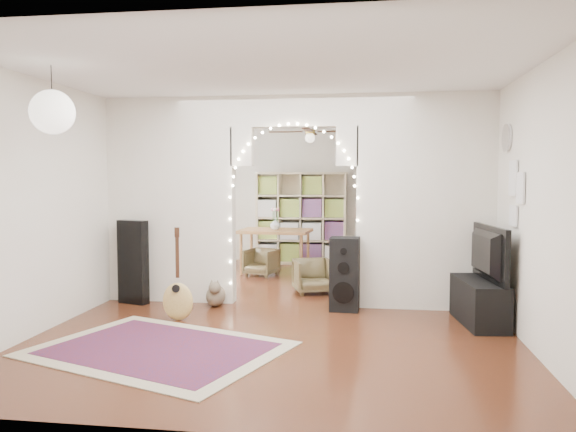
# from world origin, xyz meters

# --- Properties ---
(floor) EXTENTS (7.50, 7.50, 0.00)m
(floor) POSITION_xyz_m (0.00, 0.00, 0.00)
(floor) COLOR black
(floor) RESTS_ON ground
(ceiling) EXTENTS (5.00, 7.50, 0.02)m
(ceiling) POSITION_xyz_m (0.00, 0.00, 2.70)
(ceiling) COLOR white
(ceiling) RESTS_ON wall_back
(wall_back) EXTENTS (5.00, 0.02, 2.70)m
(wall_back) POSITION_xyz_m (0.00, 3.75, 1.35)
(wall_back) COLOR silver
(wall_back) RESTS_ON floor
(wall_front) EXTENTS (5.00, 0.02, 2.70)m
(wall_front) POSITION_xyz_m (0.00, -3.75, 1.35)
(wall_front) COLOR silver
(wall_front) RESTS_ON floor
(wall_left) EXTENTS (0.02, 7.50, 2.70)m
(wall_left) POSITION_xyz_m (-2.50, 0.00, 1.35)
(wall_left) COLOR silver
(wall_left) RESTS_ON floor
(wall_right) EXTENTS (0.02, 7.50, 2.70)m
(wall_right) POSITION_xyz_m (2.50, 0.00, 1.35)
(wall_right) COLOR silver
(wall_right) RESTS_ON floor
(divider_wall) EXTENTS (5.00, 0.20, 2.70)m
(divider_wall) POSITION_xyz_m (0.00, 0.00, 1.42)
(divider_wall) COLOR silver
(divider_wall) RESTS_ON floor
(fairy_lights) EXTENTS (1.64, 0.04, 1.60)m
(fairy_lights) POSITION_xyz_m (0.00, -0.13, 1.55)
(fairy_lights) COLOR #FFEABF
(fairy_lights) RESTS_ON divider_wall
(window) EXTENTS (0.04, 1.20, 1.40)m
(window) POSITION_xyz_m (-2.47, 1.80, 1.50)
(window) COLOR white
(window) RESTS_ON wall_left
(wall_clock) EXTENTS (0.03, 0.31, 0.31)m
(wall_clock) POSITION_xyz_m (2.48, -0.60, 2.10)
(wall_clock) COLOR white
(wall_clock) RESTS_ON wall_right
(picture_frames) EXTENTS (0.02, 0.50, 0.70)m
(picture_frames) POSITION_xyz_m (2.48, -1.00, 1.50)
(picture_frames) COLOR white
(picture_frames) RESTS_ON wall_right
(paper_lantern) EXTENTS (0.40, 0.40, 0.40)m
(paper_lantern) POSITION_xyz_m (-1.90, -2.40, 2.25)
(paper_lantern) COLOR white
(paper_lantern) RESTS_ON ceiling
(ceiling_fan) EXTENTS (1.10, 1.10, 0.30)m
(ceiling_fan) POSITION_xyz_m (0.00, 2.00, 2.40)
(ceiling_fan) COLOR gold
(ceiling_fan) RESTS_ON ceiling
(area_rug) EXTENTS (2.71, 2.37, 0.02)m
(area_rug) POSITION_xyz_m (-1.04, -2.11, 0.01)
(area_rug) COLOR maroon
(area_rug) RESTS_ON floor
(guitar_case) EXTENTS (0.44, 0.27, 1.10)m
(guitar_case) POSITION_xyz_m (-2.10, -0.25, 0.55)
(guitar_case) COLOR black
(guitar_case) RESTS_ON floor
(acoustic_guitar) EXTENTS (0.39, 0.22, 0.92)m
(acoustic_guitar) POSITION_xyz_m (-1.23, -1.02, 0.40)
(acoustic_guitar) COLOR #AF8D46
(acoustic_guitar) RESTS_ON floor
(tabby_cat) EXTENTS (0.31, 0.57, 0.37)m
(tabby_cat) POSITION_xyz_m (-0.98, -0.27, 0.15)
(tabby_cat) COLOR brown
(tabby_cat) RESTS_ON floor
(floor_speaker) EXTENTS (0.37, 0.34, 0.91)m
(floor_speaker) POSITION_xyz_m (0.67, -0.25, 0.46)
(floor_speaker) COLOR black
(floor_speaker) RESTS_ON floor
(media_console) EXTENTS (0.52, 1.04, 0.50)m
(media_console) POSITION_xyz_m (2.20, -0.70, 0.25)
(media_console) COLOR black
(media_console) RESTS_ON floor
(tv) EXTENTS (0.27, 1.08, 0.62)m
(tv) POSITION_xyz_m (2.20, -0.70, 0.81)
(tv) COLOR black
(tv) RESTS_ON media_console
(bookcase) EXTENTS (1.77, 0.83, 1.75)m
(bookcase) POSITION_xyz_m (-0.31, 3.50, 0.88)
(bookcase) COLOR beige
(bookcase) RESTS_ON floor
(dining_table) EXTENTS (1.25, 0.88, 0.76)m
(dining_table) POSITION_xyz_m (-0.63, 2.33, 0.68)
(dining_table) COLOR brown
(dining_table) RESTS_ON floor
(flower_vase) EXTENTS (0.20, 0.20, 0.19)m
(flower_vase) POSITION_xyz_m (-0.63, 2.33, 0.85)
(flower_vase) COLOR silver
(flower_vase) RESTS_ON dining_table
(dining_chair_left) EXTENTS (0.61, 0.62, 0.45)m
(dining_chair_left) POSITION_xyz_m (-0.82, 2.03, 0.23)
(dining_chair_left) COLOR brown
(dining_chair_left) RESTS_ON floor
(dining_chair_right) EXTENTS (0.66, 0.67, 0.49)m
(dining_chair_right) POSITION_xyz_m (0.18, 0.74, 0.24)
(dining_chair_right) COLOR brown
(dining_chair_right) RESTS_ON floor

